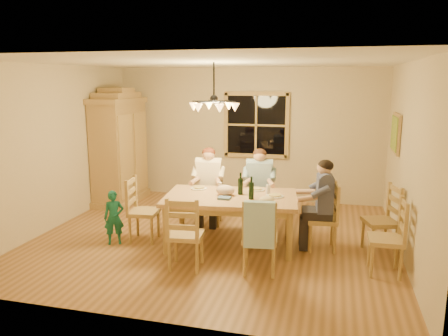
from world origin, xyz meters
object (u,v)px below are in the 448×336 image
(chair_near_left, at_px, (186,246))
(chair_spare_back, at_px, (380,232))
(adult_plaid_man, at_px, (259,178))
(chair_spare_front, at_px, (385,251))
(chair_end_right, at_px, (322,229))
(chair_far_right, at_px, (259,209))
(chair_near_right, at_px, (260,250))
(chair_far_left, at_px, (209,207))
(wine_bottle_a, at_px, (240,184))
(dining_table, at_px, (231,202))
(wine_bottle_b, at_px, (251,188))
(adult_slate_man, at_px, (323,193))
(chair_end_left, at_px, (144,221))
(adult_woman, at_px, (209,176))
(armoire, at_px, (120,150))
(chandelier, at_px, (214,105))
(child, at_px, (114,218))

(chair_near_left, bearing_deg, chair_spare_back, 18.80)
(adult_plaid_man, xyz_separation_m, chair_spare_front, (1.88, -1.45, -0.54))
(chair_end_right, height_order, adult_plaid_man, adult_plaid_man)
(chair_far_right, xyz_separation_m, chair_near_right, (0.32, -1.80, 0.00))
(chair_far_left, bearing_deg, chair_spare_back, 160.65)
(chair_far_right, height_order, wine_bottle_a, wine_bottle_a)
(dining_table, height_order, wine_bottle_b, wine_bottle_b)
(chair_far_right, bearing_deg, adult_slate_man, 136.64)
(chair_near_left, relative_size, wine_bottle_a, 3.00)
(chair_far_left, height_order, chair_end_right, same)
(dining_table, distance_m, chair_end_left, 1.39)
(adult_plaid_man, bearing_deg, chair_spare_front, 135.63)
(adult_woman, bearing_deg, chair_near_right, 117.90)
(chair_end_left, bearing_deg, armoire, -151.25)
(chair_far_left, relative_size, chair_spare_front, 1.00)
(chandelier, relative_size, adult_woman, 0.88)
(dining_table, xyz_separation_m, chair_far_left, (-0.59, 0.85, -0.36))
(chandelier, relative_size, chair_end_right, 0.78)
(chandelier, relative_size, wine_bottle_a, 2.33)
(armoire, distance_m, chair_far_right, 3.20)
(adult_plaid_man, distance_m, chair_spare_back, 2.08)
(chair_near_right, height_order, chair_spare_front, same)
(chandelier, height_order, chair_far_left, chandelier)
(chandelier, bearing_deg, chair_near_right, -49.57)
(chair_spare_back, bearing_deg, chair_far_right, 50.81)
(chair_end_left, distance_m, child, 0.46)
(dining_table, relative_size, adult_woman, 2.36)
(armoire, height_order, wine_bottle_b, armoire)
(chair_end_left, xyz_separation_m, chair_spare_back, (3.48, 0.40, 0.00))
(chair_end_right, bearing_deg, chair_far_right, 46.64)
(chandelier, bearing_deg, chair_far_left, 113.31)
(chair_spare_back, bearing_deg, chair_end_right, 77.32)
(dining_table, bearing_deg, wine_bottle_b, -18.15)
(chandelier, distance_m, wine_bottle_a, 1.23)
(adult_slate_man, xyz_separation_m, wine_bottle_a, (-1.21, -0.04, 0.08))
(child, bearing_deg, chair_end_left, 6.31)
(chair_end_left, height_order, chair_spare_back, same)
(armoire, relative_size, adult_woman, 2.63)
(chair_far_right, bearing_deg, wine_bottle_a, 73.52)
(dining_table, xyz_separation_m, chair_spare_front, (2.14, -0.50, -0.36))
(dining_table, relative_size, chair_spare_front, 2.08)
(chair_end_left, relative_size, adult_woman, 1.13)
(chair_spare_front, bearing_deg, chair_end_right, 50.03)
(chair_far_right, relative_size, chair_end_left, 1.00)
(wine_bottle_a, bearing_deg, chair_end_right, 1.99)
(wine_bottle_b, relative_size, child, 0.40)
(chair_near_left, bearing_deg, adult_plaid_man, 64.80)
(chair_far_right, xyz_separation_m, chair_near_left, (-0.64, -1.91, 0.00))
(chair_end_right, xyz_separation_m, adult_slate_man, (0.00, -0.00, 0.54))
(adult_woman, height_order, chair_spare_front, adult_woman)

